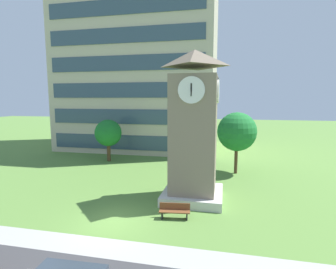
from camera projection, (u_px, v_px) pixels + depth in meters
The scene contains 7 objects.
ground_plane at pixel (113, 222), 14.91m from camera, with size 160.00×160.00×0.00m, color #567F38.
kerb_strip at pixel (92, 246), 12.50m from camera, with size 120.00×1.60×0.01m, color #9E9E99.
office_building at pixel (141, 46), 37.32m from camera, with size 20.99×13.26×28.80m.
clock_tower at pixel (194, 135), 17.83m from camera, with size 4.05×4.05×10.14m.
park_bench at pixel (175, 211), 15.35m from camera, with size 1.85×0.70×0.88m.
tree_streetside at pixel (237, 132), 24.26m from camera, with size 3.59×3.59×5.75m.
tree_by_building at pixel (108, 133), 29.30m from camera, with size 2.98×2.98×4.68m.
Camera 1 is at (5.99, -13.15, 6.93)m, focal length 28.13 mm.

